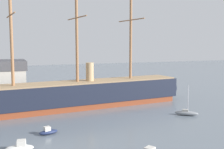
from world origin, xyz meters
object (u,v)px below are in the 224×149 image
tall_ship (78,94)px  motorboat_distant_centre (92,97)px  sailboat_alongside_stern (186,113)px  motorboat_mid_left (20,147)px  motorboat_alongside_bow (48,132)px

tall_ship → motorboat_distant_centre: (7.14, 10.80, -3.06)m
tall_ship → sailboat_alongside_stern: (21.31, -16.58, -2.98)m
motorboat_mid_left → motorboat_alongside_bow: size_ratio=1.19×
motorboat_mid_left → motorboat_distant_centre: (22.84, 36.34, -0.12)m
sailboat_alongside_stern → motorboat_mid_left: bearing=-166.4°
motorboat_mid_left → motorboat_alongside_bow: bearing=51.3°
sailboat_alongside_stern → tall_ship: bearing=142.1°
motorboat_distant_centre → tall_ship: bearing=-123.5°
tall_ship → sailboat_alongside_stern: bearing=-37.9°
tall_ship → motorboat_mid_left: (-15.70, -25.53, -2.94)m
motorboat_mid_left → sailboat_alongside_stern: size_ratio=0.64×
motorboat_alongside_bow → sailboat_alongside_stern: bearing=4.2°
motorboat_alongside_bow → motorboat_distant_centre: bearing=59.5°
motorboat_distant_centre → motorboat_alongside_bow: bearing=-120.5°
motorboat_mid_left → motorboat_distant_centre: bearing=57.8°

